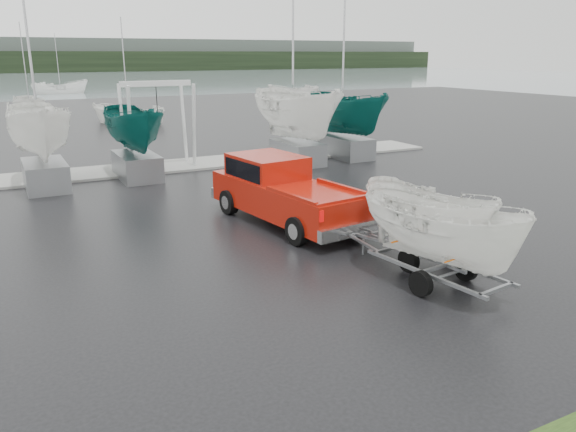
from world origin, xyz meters
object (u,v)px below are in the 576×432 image
Objects in this scene: pickup_truck at (280,189)px; boat_hoist at (158,112)px; trailer_hitched at (445,172)px; trailer_parked at (432,166)px.

boat_hoist is at bearing 88.57° from pickup_truck.
trailer_hitched is at bearing -90.00° from pickup_truck.
trailer_parked is 1.16× the size of boat_hoist.
pickup_truck is 1.35× the size of trailer_parked.
pickup_truck is at bearing 90.00° from trailer_hitched.
trailer_hitched reaches higher than boat_hoist.
trailer_parked is at bearing 52.66° from trailer_hitched.
trailer_hitched is 17.31m from boat_hoist.
trailer_hitched is at bearing -125.17° from trailer_parked.
trailer_hitched is 1.24× the size of boat_hoist.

